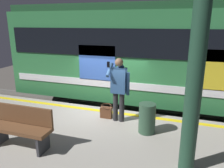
# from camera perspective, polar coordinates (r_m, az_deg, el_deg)

# --- Properties ---
(ground_plane) EXTENTS (24.04, 24.04, 0.00)m
(ground_plane) POSITION_cam_1_polar(r_m,az_deg,el_deg) (7.60, -1.88, -13.27)
(ground_plane) COLOR #4C4742
(platform) EXTENTS (14.53, 3.77, 1.02)m
(platform) POSITION_cam_1_polar(r_m,az_deg,el_deg) (5.86, -8.64, -17.23)
(platform) COLOR #9E998E
(platform) RESTS_ON ground
(safety_line) EXTENTS (14.24, 0.16, 0.01)m
(safety_line) POSITION_cam_1_polar(r_m,az_deg,el_deg) (6.90, -2.83, -6.93)
(safety_line) COLOR yellow
(safety_line) RESTS_ON platform
(track_rail_near) EXTENTS (18.89, 0.08, 0.16)m
(track_rail_near) POSITION_cam_1_polar(r_m,az_deg,el_deg) (8.66, 1.13, -8.86)
(track_rail_near) COLOR slate
(track_rail_near) RESTS_ON ground
(track_rail_far) EXTENTS (18.89, 0.08, 0.16)m
(track_rail_far) POSITION_cam_1_polar(r_m,az_deg,el_deg) (9.93, 3.63, -5.57)
(track_rail_far) COLOR slate
(track_rail_far) RESTS_ON ground
(train_carriage) EXTENTS (10.94, 2.84, 4.12)m
(train_carriage) POSITION_cam_1_polar(r_m,az_deg,el_deg) (8.35, 12.22, 7.93)
(train_carriage) COLOR #2D723F
(train_carriage) RESTS_ON ground
(passenger) EXTENTS (0.57, 0.55, 1.76)m
(passenger) POSITION_cam_1_polar(r_m,az_deg,el_deg) (5.90, 1.82, -0.25)
(passenger) COLOR #262628
(passenger) RESTS_ON platform
(handbag) EXTENTS (0.33, 0.30, 0.38)m
(handbag) POSITION_cam_1_polar(r_m,az_deg,el_deg) (6.38, -1.48, -7.19)
(handbag) COLOR #59331E
(handbag) RESTS_ON platform
(station_column) EXTENTS (0.28, 0.28, 3.22)m
(station_column) POSITION_cam_1_polar(r_m,az_deg,el_deg) (3.97, 20.42, -0.63)
(station_column) COLOR #1E3F2D
(station_column) RESTS_ON platform
(bench) EXTENTS (1.41, 0.44, 0.90)m
(bench) POSITION_cam_1_polar(r_m,az_deg,el_deg) (5.25, -22.32, -10.01)
(bench) COLOR brown
(bench) RESTS_ON platform
(trash_bin) EXTENTS (0.41, 0.41, 0.75)m
(trash_bin) POSITION_cam_1_polar(r_m,az_deg,el_deg) (5.56, 9.04, -8.73)
(trash_bin) COLOR #2D4C38
(trash_bin) RESTS_ON platform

